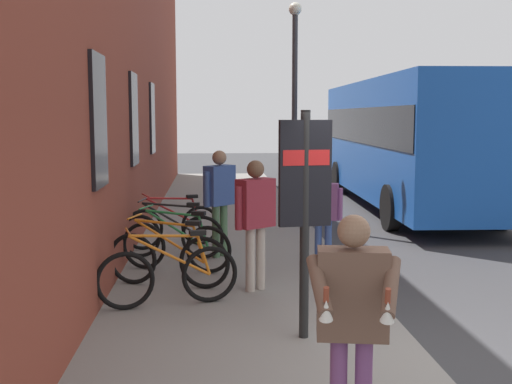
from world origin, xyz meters
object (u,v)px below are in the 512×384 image
at_px(bicycle_by_door, 172,235).
at_px(bicycle_leaning_wall, 173,226).
at_px(bicycle_end_of_row, 168,259).
at_px(pedestrian_crossing_street, 324,208).
at_px(bicycle_mid_rack, 176,246).
at_px(pedestrian_near_bus, 255,212).
at_px(transit_info_sign, 305,188).
at_px(street_lamp, 295,92).
at_px(bicycle_far_end, 169,275).
at_px(tourist_with_hotdogs, 353,309).
at_px(city_bus, 405,136).
at_px(pedestrian_by_facade, 220,192).

relative_size(bicycle_by_door, bicycle_leaning_wall, 1.04).
height_order(bicycle_end_of_row, pedestrian_crossing_street, pedestrian_crossing_street).
height_order(bicycle_mid_rack, pedestrian_near_bus, pedestrian_near_bus).
distance_m(transit_info_sign, street_lamp, 7.64).
bearing_deg(bicycle_mid_rack, street_lamp, -27.90).
xyz_separation_m(bicycle_far_end, bicycle_leaning_wall, (3.54, 0.16, 0.00)).
bearing_deg(pedestrian_near_bus, bicycle_far_end, 120.20).
bearing_deg(bicycle_far_end, bicycle_by_door, 2.80).
relative_size(bicycle_by_door, pedestrian_crossing_street, 1.15).
distance_m(pedestrian_crossing_street, street_lamp, 4.78).
distance_m(bicycle_leaning_wall, pedestrian_crossing_street, 2.98).
bearing_deg(tourist_with_hotdogs, street_lamp, -5.14).
xyz_separation_m(bicycle_end_of_row, pedestrian_crossing_street, (0.98, -2.32, 0.54)).
height_order(bicycle_mid_rack, bicycle_by_door, same).
bearing_deg(pedestrian_crossing_street, bicycle_leaning_wall, 55.65).
bearing_deg(bicycle_by_door, bicycle_far_end, -177.20).
height_order(bicycle_end_of_row, street_lamp, street_lamp).
relative_size(bicycle_leaning_wall, transit_info_sign, 0.70).
height_order(bicycle_far_end, city_bus, city_bus).
xyz_separation_m(transit_info_sign, city_bus, (10.09, -4.17, 0.20)).
distance_m(bicycle_far_end, bicycle_by_door, 2.68).
relative_size(bicycle_far_end, bicycle_by_door, 0.99).
relative_size(transit_info_sign, pedestrian_crossing_street, 1.58).
bearing_deg(city_bus, transit_info_sign, 157.55).
bearing_deg(city_bus, pedestrian_near_bus, 151.02).
height_order(bicycle_far_end, transit_info_sign, transit_info_sign).
bearing_deg(tourist_with_hotdogs, bicycle_far_end, 22.63).
bearing_deg(street_lamp, city_bus, -51.78).
bearing_deg(bicycle_leaning_wall, bicycle_mid_rack, -174.96).
bearing_deg(bicycle_far_end, bicycle_end_of_row, 4.14).
relative_size(bicycle_end_of_row, pedestrian_by_facade, 0.96).
height_order(city_bus, pedestrian_crossing_street, city_bus).
xyz_separation_m(bicycle_by_door, pedestrian_by_facade, (0.07, -0.80, 0.69)).
bearing_deg(pedestrian_crossing_street, pedestrian_near_bus, 137.45).
relative_size(city_bus, pedestrian_near_bus, 6.02).
distance_m(bicycle_by_door, city_bus, 8.60).
bearing_deg(tourist_with_hotdogs, bicycle_mid_rack, 15.59).
bearing_deg(bicycle_leaning_wall, bicycle_far_end, -177.37).
height_order(bicycle_mid_rack, city_bus, city_bus).
distance_m(bicycle_end_of_row, street_lamp, 6.38).
relative_size(bicycle_leaning_wall, pedestrian_crossing_street, 1.11).
bearing_deg(bicycle_mid_rack, pedestrian_by_facade, -34.98).
relative_size(pedestrian_crossing_street, pedestrian_by_facade, 0.86).
height_order(transit_info_sign, city_bus, city_bus).
bearing_deg(tourist_with_hotdogs, transit_info_sign, -0.36).
height_order(bicycle_by_door, city_bus, city_bus).
xyz_separation_m(city_bus, pedestrian_near_bus, (-8.22, 4.55, -0.73)).
xyz_separation_m(bicycle_leaning_wall, tourist_with_hotdogs, (-7.10, -1.65, 0.65)).
distance_m(bicycle_far_end, transit_info_sign, 2.28).
height_order(city_bus, tourist_with_hotdogs, city_bus).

